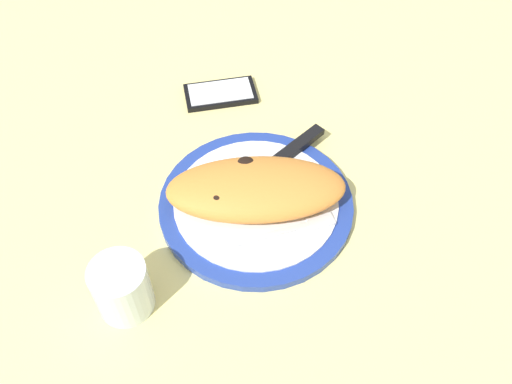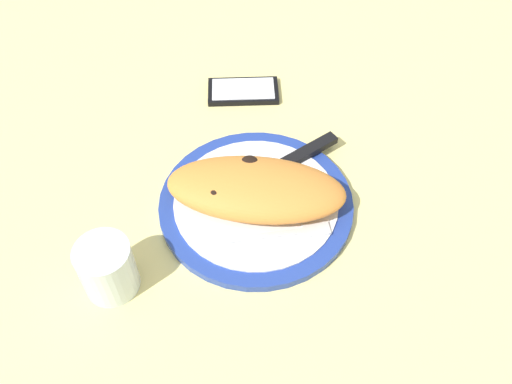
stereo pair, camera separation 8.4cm
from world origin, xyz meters
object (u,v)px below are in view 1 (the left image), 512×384
(knife, at_px, (287,155))
(smartphone, at_px, (220,94))
(water_glass, at_px, (123,290))
(plate, at_px, (256,204))
(calzone, at_px, (253,187))
(fork, at_px, (295,228))

(knife, height_order, smartphone, knife)
(smartphone, xyz_separation_m, water_glass, (-0.22, -0.38, 0.03))
(plate, distance_m, knife, 0.10)
(plate, relative_size, calzone, 1.03)
(fork, bearing_deg, smartphone, 96.08)
(knife, relative_size, smartphone, 1.61)
(plate, bearing_deg, smartphone, 88.89)
(fork, bearing_deg, knife, 77.56)
(water_glass, bearing_deg, plate, 28.02)
(plate, xyz_separation_m, water_glass, (-0.21, -0.11, 0.03))
(smartphone, distance_m, water_glass, 0.44)
(fork, xyz_separation_m, smartphone, (-0.04, 0.33, -0.01))
(fork, relative_size, smartphone, 1.15)
(plate, relative_size, fork, 1.95)
(fork, relative_size, water_glass, 1.82)
(knife, xyz_separation_m, water_glass, (-0.29, -0.19, 0.01))
(calzone, relative_size, knife, 1.34)
(calzone, xyz_separation_m, knife, (0.08, 0.07, -0.02))
(plate, height_order, smartphone, plate)
(fork, bearing_deg, plate, 121.19)
(smartphone, bearing_deg, water_glass, -119.91)
(plate, height_order, knife, knife)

